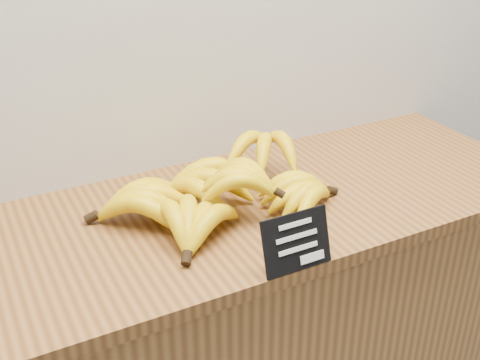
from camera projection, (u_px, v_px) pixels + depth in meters
name	position (u px, v px, depth m)	size (l,w,h in m)	color
counter_top	(230.00, 213.00, 1.32)	(1.52, 0.54, 0.03)	brown
chalkboard_sign	(297.00, 242.00, 1.10)	(0.14, 0.01, 0.11)	black
banana_pile	(217.00, 189.00, 1.29)	(0.54, 0.38, 0.12)	yellow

